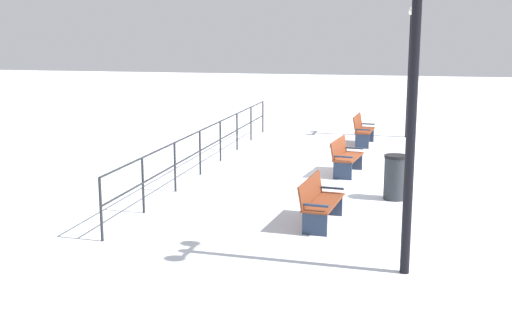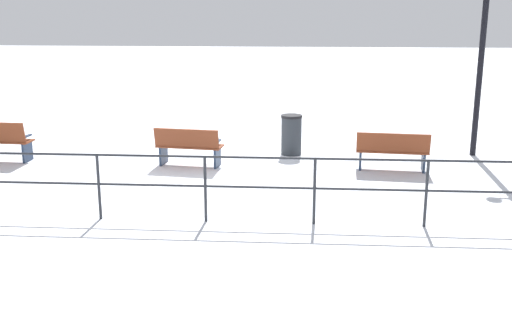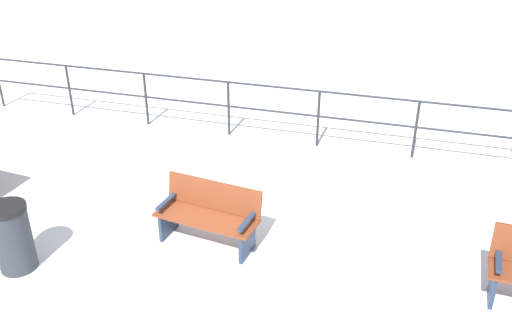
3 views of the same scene
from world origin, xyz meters
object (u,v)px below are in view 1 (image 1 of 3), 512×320
Objects in this scene: lamppost_near at (415,58)px; bench_second at (345,156)px; bench_nearest at (319,201)px; bench_third at (362,129)px; trash_bin at (395,177)px; lamppost_middle at (411,52)px.

bench_second is at bearing 102.86° from lamppost_near.
bench_third reaches higher than bench_nearest.
trash_bin is (1.30, -2.30, 0.03)m from bench_second.
bench_second is 7.14m from lamppost_middle.
bench_third is (0.18, 9.09, 0.05)m from bench_nearest.
lamppost_middle is (0.00, 13.26, -0.30)m from lamppost_near.
lamppost_near reaches higher than lamppost_middle.
bench_third is at bearing 94.39° from bench_nearest.
bench_nearest is 1.05× the size of bench_second.
lamppost_near is at bearing -48.44° from bench_nearest.
bench_second is at bearing -88.02° from bench_third.
trash_bin is at bearing 93.11° from lamppost_near.
bench_third is 11.69m from lamppost_near.
trash_bin is at bearing -91.56° from lamppost_middle.
bench_nearest is at bearing -83.39° from bench_second.
bench_second reaches higher than bench_nearest.
lamppost_middle is (1.42, 1.98, 2.41)m from bench_third.
bench_third is at bearing -125.68° from lamppost_middle.
bench_third is at bearing 99.81° from trash_bin.
bench_nearest is 0.34× the size of lamppost_near.
lamppost_near is at bearing -79.37° from bench_third.
lamppost_middle is at bearing 88.44° from trash_bin.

